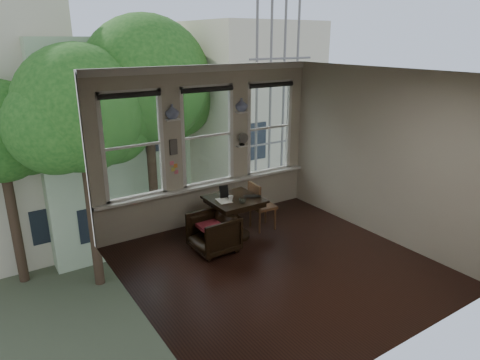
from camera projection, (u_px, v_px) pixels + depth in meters
ground at (278, 266)px, 6.81m from camera, size 4.50×4.50×0.00m
ceiling at (284, 73)px, 5.87m from camera, size 4.50×4.50×0.00m
wall_back at (207, 146)px, 8.12m from camera, size 4.50×0.00×4.50m
wall_front at (412, 231)px, 4.55m from camera, size 4.50×0.00×4.50m
wall_left at (135, 208)px, 5.17m from camera, size 0.00×4.50×4.50m
wall_right at (381, 155)px, 7.51m from camera, size 0.00×4.50×4.50m
window_left at (132, 146)px, 7.30m from camera, size 1.10×0.12×1.90m
window_center at (207, 136)px, 8.06m from camera, size 1.10×0.12×1.90m
window_right at (268, 127)px, 8.82m from camera, size 1.10×0.12×1.90m
shelf_left at (173, 119)px, 7.48m from camera, size 0.26×0.16×0.03m
shelf_right at (242, 112)px, 8.23m from camera, size 0.26×0.16×0.03m
intercom at (173, 147)px, 7.66m from camera, size 0.14×0.06×0.28m
sticky_notes at (174, 166)px, 7.77m from camera, size 0.16×0.01×0.24m
desk_fan at (242, 141)px, 8.40m from camera, size 0.20×0.20×0.24m
vase_left at (172, 111)px, 7.43m from camera, size 0.24×0.24×0.25m
vase_right at (242, 105)px, 8.19m from camera, size 0.24×0.24×0.25m
table at (234, 218)px, 7.71m from camera, size 0.90×0.90×0.75m
armchair_left at (214, 233)px, 7.20m from camera, size 0.74×0.72×0.66m
cushion_red at (213, 227)px, 7.17m from camera, size 0.45×0.45×0.06m
side_chair_right at (263, 206)px, 8.03m from camera, size 0.45×0.45×0.92m
laptop at (253, 197)px, 7.59m from camera, size 0.37×0.33×0.02m
mug at (231, 198)px, 7.47m from camera, size 0.11×0.11×0.09m
drinking_glass at (242, 201)px, 7.35m from camera, size 0.13×0.13×0.10m
tablet at (224, 192)px, 7.60m from camera, size 0.17×0.11×0.22m
papers at (224, 201)px, 7.47m from camera, size 0.26×0.33×0.00m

